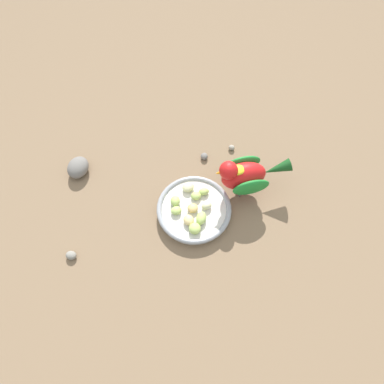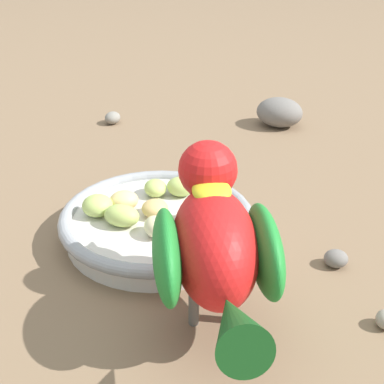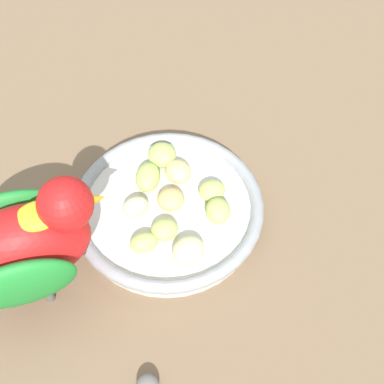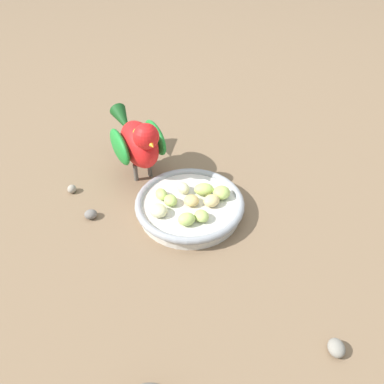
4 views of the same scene
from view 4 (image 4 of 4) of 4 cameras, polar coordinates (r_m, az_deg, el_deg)
ground_plane at (r=0.76m, az=-2.58°, el=-3.21°), size 4.00×4.00×0.00m
feeding_bowl at (r=0.75m, az=-0.33°, el=-1.98°), size 0.21×0.21×0.03m
apple_piece_0 at (r=0.76m, az=1.70°, el=0.39°), size 0.04×0.05×0.02m
apple_piece_1 at (r=0.74m, az=-0.09°, el=-1.22°), size 0.04×0.04×0.02m
apple_piece_2 at (r=0.76m, az=-4.39°, el=-0.32°), size 0.03×0.04×0.02m
apple_piece_3 at (r=0.70m, az=-0.77°, el=-3.89°), size 0.04×0.04×0.02m
apple_piece_4 at (r=0.77m, az=-0.95°, el=0.50°), size 0.03×0.04×0.02m
apple_piece_5 at (r=0.72m, az=-4.84°, el=-2.63°), size 0.04×0.04×0.02m
apple_piece_6 at (r=0.74m, az=2.80°, el=-1.23°), size 0.04×0.04×0.02m
apple_piece_7 at (r=0.71m, az=1.37°, el=-3.43°), size 0.04×0.04×0.02m
apple_piece_8 at (r=0.76m, az=4.24°, el=-0.07°), size 0.05×0.05×0.02m
apple_piece_9 at (r=0.74m, az=-3.01°, el=-1.13°), size 0.04×0.04×0.02m
parrot at (r=0.81m, az=-7.67°, el=7.22°), size 0.16×0.19×0.15m
pebble_0 at (r=0.84m, az=-16.76°, el=0.42°), size 0.02×0.02×0.02m
pebble_1 at (r=0.77m, az=-14.25°, el=-3.10°), size 0.03×0.03×0.02m
pebble_2 at (r=0.62m, az=19.90°, el=-20.18°), size 0.04×0.03×0.02m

